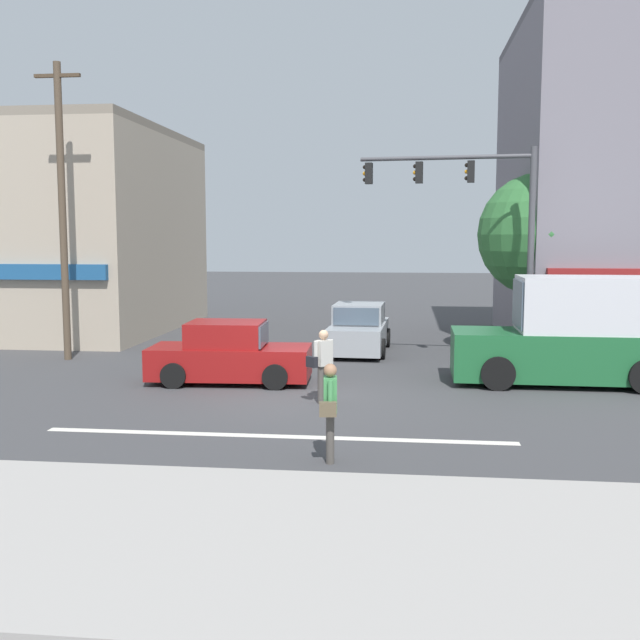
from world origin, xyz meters
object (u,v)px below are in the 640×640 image
at_px(street_tree, 540,235).
at_px(traffic_light_mast, 484,217).
at_px(box_truck_crossing_leftbound, 573,336).
at_px(sedan_waiting_far, 359,330).
at_px(pedestrian_foreground_with_bag, 330,407).
at_px(utility_pole_far_right, 583,217).
at_px(utility_pole_near_left, 62,209).
at_px(pedestrian_mid_crossing, 323,362).
at_px(sedan_parked_curbside, 230,355).

bearing_deg(street_tree, traffic_light_mast, -129.20).
xyz_separation_m(street_tree, box_truck_crossing_leftbound, (0.12, -4.53, -2.54)).
xyz_separation_m(sedan_waiting_far, pedestrian_foreground_with_bag, (0.27, -11.97, 0.24)).
height_order(utility_pole_far_right, sedan_waiting_far, utility_pole_far_right).
height_order(box_truck_crossing_leftbound, pedestrian_foreground_with_bag, box_truck_crossing_leftbound).
bearing_deg(street_tree, sedan_waiting_far, 178.32).
bearing_deg(utility_pole_far_right, traffic_light_mast, -131.41).
bearing_deg(utility_pole_near_left, street_tree, 9.18).
bearing_deg(pedestrian_mid_crossing, utility_pole_far_right, 50.14).
height_order(utility_pole_near_left, pedestrian_foreground_with_bag, utility_pole_near_left).
height_order(street_tree, utility_pole_far_right, utility_pole_far_right).
bearing_deg(street_tree, utility_pole_far_right, 45.72).
xyz_separation_m(traffic_light_mast, sedan_parked_curbside, (-6.63, -2.88, -3.59)).
relative_size(street_tree, box_truck_crossing_leftbound, 1.02).
bearing_deg(pedestrian_mid_crossing, utility_pole_near_left, 148.91).
bearing_deg(sedan_parked_curbside, box_truck_crossing_leftbound, 4.95).
bearing_deg(utility_pole_near_left, pedestrian_mid_crossing, -31.09).
distance_m(street_tree, box_truck_crossing_leftbound, 5.19).
distance_m(pedestrian_foreground_with_bag, pedestrian_mid_crossing, 4.45).
bearing_deg(traffic_light_mast, utility_pole_near_left, 179.62).
relative_size(traffic_light_mast, sedan_waiting_far, 1.49).
xyz_separation_m(utility_pole_near_left, utility_pole_far_right, (16.04, 4.04, -0.21)).
bearing_deg(utility_pole_far_right, pedestrian_foreground_with_bag, -117.37).
bearing_deg(pedestrian_mid_crossing, pedestrian_foreground_with_bag, -82.10).
bearing_deg(traffic_light_mast, sedan_parked_curbside, -156.53).
bearing_deg(traffic_light_mast, sedan_waiting_far, 144.81).
distance_m(sedan_parked_curbside, sedan_waiting_far, 6.21).
bearing_deg(sedan_parked_curbside, utility_pole_far_right, 34.28).
bearing_deg(box_truck_crossing_leftbound, sedan_waiting_far, 140.66).
relative_size(utility_pole_far_right, traffic_light_mast, 1.36).
distance_m(street_tree, traffic_light_mast, 3.14).
bearing_deg(box_truck_crossing_leftbound, street_tree, 91.55).
distance_m(traffic_light_mast, sedan_waiting_far, 5.72).
distance_m(street_tree, utility_pole_far_right, 2.46).
height_order(utility_pole_far_right, pedestrian_mid_crossing, utility_pole_far_right).
height_order(street_tree, box_truck_crossing_leftbound, street_tree).
bearing_deg(sedan_waiting_far, sedan_parked_curbside, -118.76).
bearing_deg(street_tree, utility_pole_near_left, -170.82).
bearing_deg(utility_pole_far_right, utility_pole_near_left, -165.87).
bearing_deg(pedestrian_mid_crossing, street_tree, 51.26).
bearing_deg(pedestrian_foreground_with_bag, sedan_parked_curbside, 116.58).
bearing_deg(sedan_parked_curbside, sedan_waiting_far, 61.24).
height_order(utility_pole_far_right, sedan_parked_curbside, utility_pole_far_right).
xyz_separation_m(utility_pole_far_right, sedan_waiting_far, (-7.28, -1.55, -3.65)).
height_order(utility_pole_far_right, box_truck_crossing_leftbound, utility_pole_far_right).
relative_size(utility_pole_far_right, sedan_parked_curbside, 2.02).
height_order(sedan_parked_curbside, sedan_waiting_far, same).
height_order(traffic_light_mast, pedestrian_foreground_with_bag, traffic_light_mast).
bearing_deg(pedestrian_mid_crossing, box_truck_crossing_leftbound, 25.36).
xyz_separation_m(traffic_light_mast, box_truck_crossing_leftbound, (2.08, -2.12, -3.05)).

